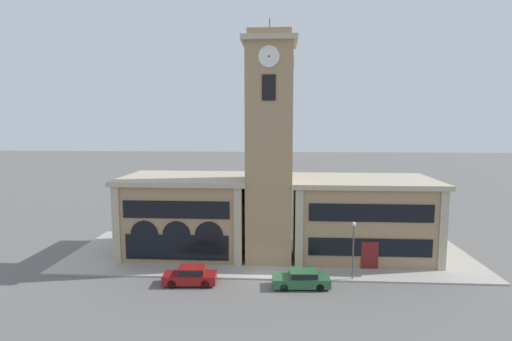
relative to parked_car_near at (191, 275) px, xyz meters
The scene contains 8 objects.
ground_plane 6.35m from the parked_car_near, 11.07° to the left, with size 300.00×300.00×0.00m, color #605E5B.
sidewalk_kerb 10.08m from the parked_car_near, 52.08° to the left, with size 39.38×13.45×0.15m.
clock_tower 13.23m from the parked_car_near, 45.44° to the left, with size 4.92×4.92×22.40m.
town_hall_left_wing 9.22m from the parked_car_near, 104.72° to the left, with size 12.65×9.19×7.77m.
town_hall_right_wing 17.66m from the parked_car_near, 28.85° to the left, with size 13.98×9.19×7.69m.
parked_car_near is the anchor object (origin of this frame).
parked_car_mid 8.99m from the parked_car_near, ahead, with size 4.65×2.13×1.40m.
street_lamp 13.65m from the parked_car_near, ahead, with size 0.36×0.36×4.87m.
Camera 1 is at (1.03, -32.02, 13.08)m, focal length 28.00 mm.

